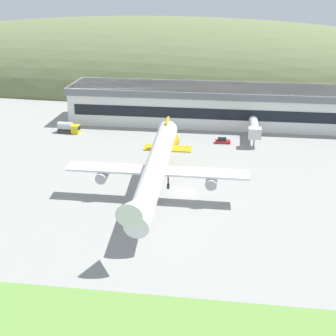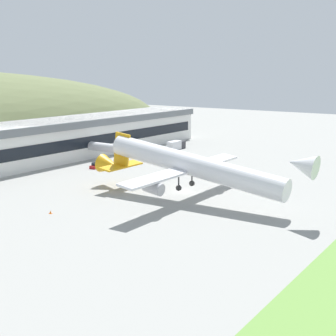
# 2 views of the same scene
# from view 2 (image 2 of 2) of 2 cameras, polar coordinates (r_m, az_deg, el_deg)

# --- Properties ---
(ground_plane) EXTENTS (421.24, 421.24, 0.00)m
(ground_plane) POSITION_cam_2_polar(r_m,az_deg,el_deg) (101.16, 1.92, -2.89)
(ground_plane) COLOR gray
(terminal_building) EXTENTS (111.87, 17.82, 11.56)m
(terminal_building) POSITION_cam_2_polar(r_m,az_deg,el_deg) (144.81, -12.06, 3.91)
(terminal_building) COLOR white
(terminal_building) RESTS_ON ground_plane
(jetway_0) EXTENTS (3.38, 14.35, 5.43)m
(jetway_0) POSITION_cam_2_polar(r_m,az_deg,el_deg) (134.38, -6.99, 2.40)
(jetway_0) COLOR silver
(jetway_0) RESTS_ON ground_plane
(cargo_airplane) EXTENTS (37.40, 49.61, 10.33)m
(cargo_airplane) POSITION_cam_2_polar(r_m,az_deg,el_deg) (92.73, 2.63, 0.27)
(cargo_airplane) COLOR silver
(service_car_1) EXTENTS (4.27, 2.06, 1.49)m
(service_car_1) POSITION_cam_2_polar(r_m,az_deg,el_deg) (127.12, -8.66, 0.28)
(service_car_1) COLOR #B21E1E
(service_car_1) RESTS_ON ground_plane
(fuel_truck) EXTENTS (8.26, 2.66, 2.94)m
(fuel_truck) POSITION_cam_2_polar(r_m,az_deg,el_deg) (155.78, 0.99, 2.78)
(fuel_truck) COLOR #333338
(fuel_truck) RESTS_ON ground_plane
(traffic_cone_0) EXTENTS (0.52, 0.52, 0.58)m
(traffic_cone_0) POSITION_cam_2_polar(r_m,az_deg,el_deg) (88.22, -14.14, -5.24)
(traffic_cone_0) COLOR orange
(traffic_cone_0) RESTS_ON ground_plane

